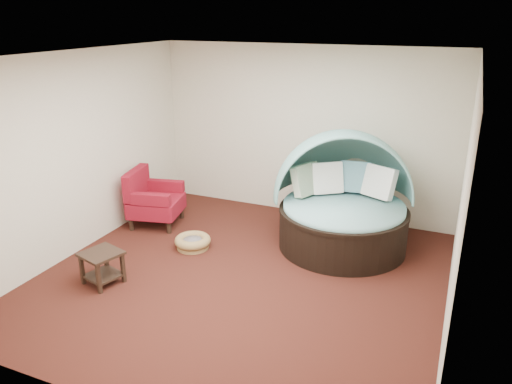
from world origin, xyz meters
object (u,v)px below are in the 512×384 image
at_px(pet_basket, 193,242).
at_px(side_table, 102,263).
at_px(red_armchair, 152,199).
at_px(canopy_daybed, 343,194).

height_order(pet_basket, side_table, side_table).
distance_m(red_armchair, side_table, 1.93).
relative_size(canopy_daybed, side_table, 4.39).
xyz_separation_m(canopy_daybed, red_armchair, (-2.99, -0.47, -0.37)).
distance_m(pet_basket, red_armchair, 1.21).
bearing_deg(side_table, red_armchair, 104.91).
bearing_deg(side_table, canopy_daybed, 42.91).
relative_size(pet_basket, red_armchair, 0.61).
xyz_separation_m(pet_basket, side_table, (-0.54, -1.32, 0.18)).
height_order(red_armchair, side_table, red_armchair).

